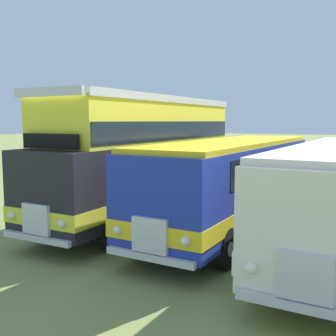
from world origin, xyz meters
The scene contains 2 objects.
bus_first_in_row centered at (-13.91, 0.46, 2.36)m, with size 2.88×10.99×4.52m.
bus_second_in_row centered at (-10.43, 0.40, 1.75)m, with size 2.68×10.47×2.99m.
Camera 1 is at (-5.61, -12.22, 3.64)m, focal length 43.29 mm.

